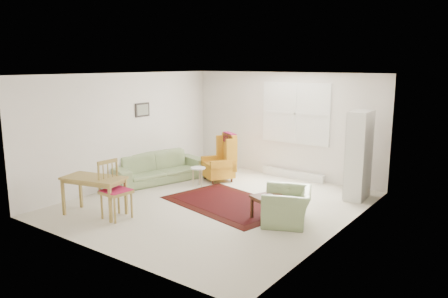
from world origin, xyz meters
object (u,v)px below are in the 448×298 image
Objects in this scene: coffee_table at (269,208)px; desk_chair at (116,190)px; cabinet at (359,155)px; desk at (95,196)px; sofa at (158,162)px; stool at (198,177)px; armchair at (287,203)px; wingback_chair at (218,157)px.

coffee_table is 2.71m from desk_chair.
cabinet reaches higher than desk.
sofa is 2.15× the size of desk_chair.
sofa is 4.24× the size of coffee_table.
cabinet is at bearing 21.35° from stool.
desk_chair reaches higher than armchair.
sofa is 3.47m from coffee_table.
desk is at bearing -66.61° from wingback_chair.
armchair is 2.99m from desk_chair.
wingback_chair is at bearing -144.18° from armchair.
armchair is 2.21m from cabinet.
sofa is at bearing 30.49° from desk_chair.
armchair is at bearing -106.80° from cabinet.
desk_chair is at bearing 12.63° from desk.
sofa is at bearing 107.06° from desk.
wingback_chair is 3.17m from cabinet.
desk_chair is at bearing -58.18° from wingback_chair.
coffee_table is at bearing -52.69° from desk_chair.
armchair is 0.82× the size of wingback_chair.
cabinet reaches higher than armchair.
armchair is at bearing -17.55° from stool.
armchair is at bearing -55.33° from desk_chair.
armchair is 3.01m from wingback_chair.
wingback_chair is 3.23m from desk.
desk is 0.51m from desk_chair.
cabinet is 4.77m from desk_chair.
stool is (-0.07, -0.65, -0.34)m from wingback_chair.
armchair is at bearing -83.51° from sofa.
desk_chair reaches higher than stool.
sofa is 2.41× the size of armchair.
cabinet is (3.17, 1.24, 0.67)m from stool.
cabinet is at bearing 47.36° from desk.
wingback_chair reaches higher than armchair.
wingback_chair is 1.08× the size of desk_chair.
coffee_table is 0.29× the size of cabinet.
wingback_chair is 2.79m from coffee_table.
desk is at bearing 105.05° from desk_chair.
stool is (-2.36, 0.90, 0.00)m from coffee_table.
armchair is 0.51× the size of cabinet.
desk is at bearing -148.44° from coffee_table.
cabinet is (0.49, 2.09, 0.54)m from armchair.
desk_chair is (-2.21, -1.54, 0.30)m from coffee_table.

